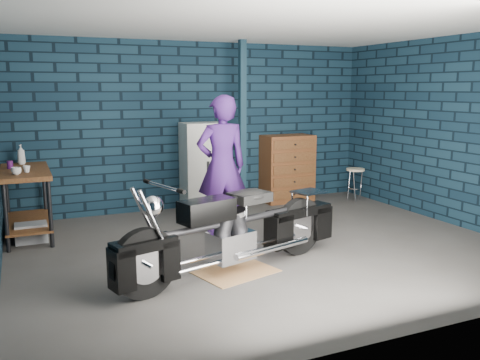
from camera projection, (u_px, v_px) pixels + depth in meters
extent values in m
plane|color=#444240|center=(265.00, 248.00, 6.33)|extent=(6.00, 6.00, 0.00)
cube|color=black|center=(198.00, 126.00, 8.34)|extent=(6.00, 0.02, 2.70)
cube|color=black|center=(454.00, 131.00, 7.27)|extent=(0.02, 5.00, 2.70)
cube|color=white|center=(267.00, 23.00, 5.84)|extent=(6.00, 5.00, 0.02)
cube|color=#102733|center=(242.00, 127.00, 8.06)|extent=(0.10, 0.10, 2.70)
cube|color=brown|center=(27.00, 203.00, 6.74)|extent=(0.60, 1.40, 0.91)
cube|color=#9C7144|center=(235.00, 271.00, 5.50)|extent=(0.95, 0.81, 0.01)
imported|color=#3F1B68|center=(222.00, 166.00, 6.76)|extent=(0.71, 0.49, 1.88)
cube|color=gray|center=(31.00, 233.00, 6.55)|extent=(0.39, 0.28, 0.24)
cube|color=silver|center=(203.00, 167.00, 8.20)|extent=(0.66, 0.47, 1.42)
cube|color=brown|center=(288.00, 169.00, 8.84)|extent=(0.87, 0.48, 1.16)
imported|color=#C4B694|center=(16.00, 171.00, 6.24)|extent=(0.13, 0.13, 0.09)
imported|color=#C4B694|center=(27.00, 169.00, 6.42)|extent=(0.11, 0.11, 0.09)
cylinder|color=#50165B|center=(10.00, 165.00, 6.71)|extent=(0.09, 0.09, 0.10)
imported|color=gray|center=(21.00, 154.00, 7.09)|extent=(0.13, 0.13, 0.28)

